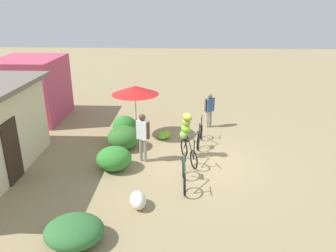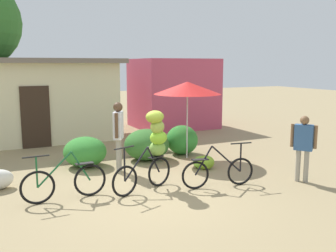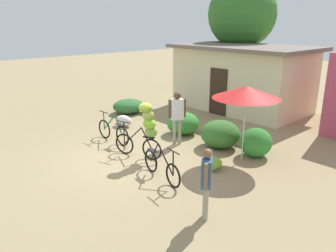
{
  "view_description": "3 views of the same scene",
  "coord_description": "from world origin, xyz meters",
  "px_view_note": "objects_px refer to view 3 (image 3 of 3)",
  "views": [
    {
      "loc": [
        -10.58,
        0.6,
        5.35
      ],
      "look_at": [
        0.72,
        1.09,
        1.08
      ],
      "focal_mm": 35.5,
      "sensor_mm": 36.0,
      "label": 1
    },
    {
      "loc": [
        -2.88,
        -6.94,
        2.68
      ],
      "look_at": [
        0.81,
        0.77,
        1.29
      ],
      "focal_mm": 40.63,
      "sensor_mm": 36.0,
      "label": 2
    },
    {
      "loc": [
        7.52,
        -5.27,
        3.9
      ],
      "look_at": [
        0.27,
        1.29,
        0.83
      ],
      "focal_mm": 35.71,
      "sensor_mm": 36.0,
      "label": 3
    }
  ],
  "objects_px": {
    "building_low": "(242,77)",
    "tree_behind_building": "(242,14)",
    "bicycle_near_pile": "(146,126)",
    "person_bystander": "(207,177)",
    "bicycle_leftmost": "(113,131)",
    "person_vendor": "(177,113)",
    "produce_sack": "(124,121)",
    "bicycle_center_loaded": "(162,167)",
    "banana_pile_on_ground": "(212,163)",
    "market_umbrella": "(246,92)"
  },
  "relations": [
    {
      "from": "tree_behind_building",
      "to": "building_low",
      "type": "bearing_deg",
      "value": -50.34
    },
    {
      "from": "building_low",
      "to": "produce_sack",
      "type": "xyz_separation_m",
      "value": [
        -1.3,
        -5.68,
        -1.24
      ]
    },
    {
      "from": "bicycle_leftmost",
      "to": "banana_pile_on_ground",
      "type": "bearing_deg",
      "value": 12.28
    },
    {
      "from": "bicycle_leftmost",
      "to": "banana_pile_on_ground",
      "type": "relative_size",
      "value": 2.4
    },
    {
      "from": "banana_pile_on_ground",
      "to": "person_vendor",
      "type": "distance_m",
      "value": 2.36
    },
    {
      "from": "banana_pile_on_ground",
      "to": "bicycle_center_loaded",
      "type": "bearing_deg",
      "value": -108.37
    },
    {
      "from": "market_umbrella",
      "to": "building_low",
      "type": "bearing_deg",
      "value": 126.76
    },
    {
      "from": "banana_pile_on_ground",
      "to": "person_bystander",
      "type": "xyz_separation_m",
      "value": [
        1.47,
        -1.94,
        0.76
      ]
    },
    {
      "from": "person_vendor",
      "to": "person_bystander",
      "type": "relative_size",
      "value": 1.15
    },
    {
      "from": "market_umbrella",
      "to": "bicycle_leftmost",
      "type": "bearing_deg",
      "value": -152.83
    },
    {
      "from": "market_umbrella",
      "to": "tree_behind_building",
      "type": "bearing_deg",
      "value": 127.6
    },
    {
      "from": "person_bystander",
      "to": "bicycle_near_pile",
      "type": "bearing_deg",
      "value": 162.12
    },
    {
      "from": "tree_behind_building",
      "to": "person_vendor",
      "type": "distance_m",
      "value": 8.68
    },
    {
      "from": "bicycle_center_loaded",
      "to": "building_low",
      "type": "bearing_deg",
      "value": 112.26
    },
    {
      "from": "banana_pile_on_ground",
      "to": "tree_behind_building",
      "type": "bearing_deg",
      "value": 122.69
    },
    {
      "from": "bicycle_near_pile",
      "to": "bicycle_leftmost",
      "type": "bearing_deg",
      "value": 177.44
    },
    {
      "from": "banana_pile_on_ground",
      "to": "person_vendor",
      "type": "xyz_separation_m",
      "value": [
        -2.07,
        0.63,
        0.92
      ]
    },
    {
      "from": "bicycle_near_pile",
      "to": "bicycle_center_loaded",
      "type": "height_order",
      "value": "bicycle_near_pile"
    },
    {
      "from": "building_low",
      "to": "banana_pile_on_ground",
      "type": "relative_size",
      "value": 8.8
    },
    {
      "from": "tree_behind_building",
      "to": "bicycle_leftmost",
      "type": "xyz_separation_m",
      "value": [
        1.51,
        -8.9,
        -3.86
      ]
    },
    {
      "from": "market_umbrella",
      "to": "bicycle_center_loaded",
      "type": "distance_m",
      "value": 3.15
    },
    {
      "from": "bicycle_center_loaded",
      "to": "banana_pile_on_ground",
      "type": "bearing_deg",
      "value": 71.63
    },
    {
      "from": "person_bystander",
      "to": "tree_behind_building",
      "type": "bearing_deg",
      "value": 123.6
    },
    {
      "from": "bicycle_near_pile",
      "to": "person_bystander",
      "type": "height_order",
      "value": "bicycle_near_pile"
    },
    {
      "from": "building_low",
      "to": "tree_behind_building",
      "type": "relative_size",
      "value": 1.05
    },
    {
      "from": "person_vendor",
      "to": "bicycle_leftmost",
      "type": "bearing_deg",
      "value": -138.24
    },
    {
      "from": "person_vendor",
      "to": "banana_pile_on_ground",
      "type": "bearing_deg",
      "value": -16.99
    },
    {
      "from": "tree_behind_building",
      "to": "bicycle_near_pile",
      "type": "height_order",
      "value": "tree_behind_building"
    },
    {
      "from": "building_low",
      "to": "bicycle_near_pile",
      "type": "relative_size",
      "value": 3.64
    },
    {
      "from": "market_umbrella",
      "to": "person_vendor",
      "type": "xyz_separation_m",
      "value": [
        -2.22,
        -0.53,
        -0.94
      ]
    },
    {
      "from": "bicycle_leftmost",
      "to": "person_vendor",
      "type": "bearing_deg",
      "value": 41.76
    },
    {
      "from": "person_bystander",
      "to": "building_low",
      "type": "bearing_deg",
      "value": 122.0
    },
    {
      "from": "bicycle_near_pile",
      "to": "bicycle_center_loaded",
      "type": "xyz_separation_m",
      "value": [
        1.31,
        -0.55,
        -0.66
      ]
    },
    {
      "from": "banana_pile_on_ground",
      "to": "produce_sack",
      "type": "bearing_deg",
      "value": 174.55
    },
    {
      "from": "bicycle_near_pile",
      "to": "person_bystander",
      "type": "distance_m",
      "value": 3.42
    },
    {
      "from": "person_vendor",
      "to": "person_bystander",
      "type": "bearing_deg",
      "value": -35.94
    },
    {
      "from": "banana_pile_on_ground",
      "to": "produce_sack",
      "type": "relative_size",
      "value": 1.01
    },
    {
      "from": "market_umbrella",
      "to": "bicycle_near_pile",
      "type": "xyz_separation_m",
      "value": [
        -1.93,
        -2.05,
        -1.02
      ]
    },
    {
      "from": "building_low",
      "to": "person_bystander",
      "type": "bearing_deg",
      "value": -58.0
    },
    {
      "from": "banana_pile_on_ground",
      "to": "person_vendor",
      "type": "height_order",
      "value": "person_vendor"
    },
    {
      "from": "bicycle_leftmost",
      "to": "bicycle_center_loaded",
      "type": "bearing_deg",
      "value": -11.19
    },
    {
      "from": "market_umbrella",
      "to": "person_vendor",
      "type": "height_order",
      "value": "market_umbrella"
    },
    {
      "from": "bicycle_leftmost",
      "to": "tree_behind_building",
      "type": "bearing_deg",
      "value": 99.64
    },
    {
      "from": "bicycle_leftmost",
      "to": "market_umbrella",
      "type": "bearing_deg",
      "value": 27.17
    },
    {
      "from": "tree_behind_building",
      "to": "bicycle_near_pile",
      "type": "relative_size",
      "value": 3.48
    },
    {
      "from": "banana_pile_on_ground",
      "to": "person_vendor",
      "type": "relative_size",
      "value": 0.4
    },
    {
      "from": "bicycle_leftmost",
      "to": "bicycle_near_pile",
      "type": "distance_m",
      "value": 2.0
    },
    {
      "from": "bicycle_near_pile",
      "to": "person_bystander",
      "type": "bearing_deg",
      "value": -17.88
    },
    {
      "from": "market_umbrella",
      "to": "bicycle_center_loaded",
      "type": "bearing_deg",
      "value": -103.43
    },
    {
      "from": "bicycle_near_pile",
      "to": "banana_pile_on_ground",
      "type": "bearing_deg",
      "value": 26.39
    }
  ]
}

